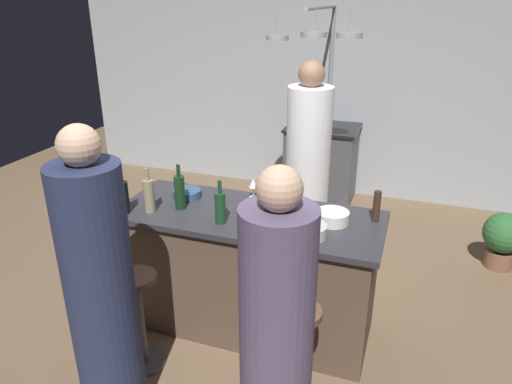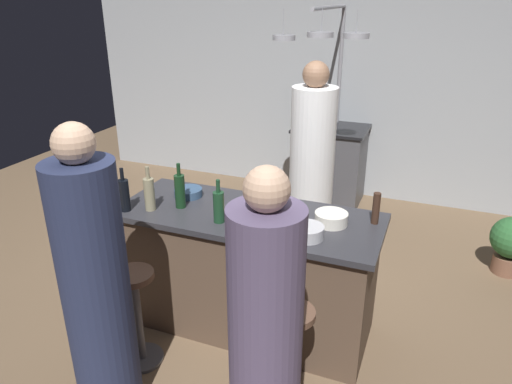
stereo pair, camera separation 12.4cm
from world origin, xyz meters
The scene contains 22 objects.
ground_plane centered at (0.00, 0.00, 0.00)m, with size 9.00×9.00×0.00m, color brown.
back_wall centered at (0.00, 2.85, 1.30)m, with size 6.40×0.16×2.60m, color #9EA3A8.
kitchen_island centered at (0.00, 0.00, 0.45)m, with size 1.80×0.72×0.90m.
stove_range centered at (0.00, 2.45, 0.45)m, with size 0.80×0.64×0.89m.
chef centered at (0.15, 1.05, 0.83)m, with size 0.38×0.38×1.79m.
bar_stool_left centered at (-0.51, -0.62, 0.38)m, with size 0.28×0.28×0.68m.
guest_left centered at (-0.48, -0.98, 0.80)m, with size 0.36×0.36×1.72m.
bar_stool_right centered at (0.51, -0.62, 0.38)m, with size 0.28×0.28×0.68m.
guest_right centered at (0.50, -1.01, 0.76)m, with size 0.35×0.35×1.64m.
overhead_pot_rack centered at (0.03, 2.01, 1.67)m, with size 0.87×1.31×2.17m.
potted_plant centered at (1.84, 1.48, 0.30)m, with size 0.36×0.36×0.52m.
cutting_board centered at (0.10, 0.07, 0.91)m, with size 0.32×0.22×0.02m, color #997047.
pepper_mill centered at (0.82, 0.17, 1.01)m, with size 0.05×0.05×0.21m, color #382319.
wine_bottle_red centered at (-0.47, -0.07, 1.02)m, with size 0.07×0.07×0.32m.
wine_bottle_dark centered at (-0.80, -0.26, 1.02)m, with size 0.07×0.07×0.31m.
wine_bottle_white centered at (-0.65, -0.18, 1.02)m, with size 0.07×0.07×0.31m.
wine_bottle_green centered at (-0.13, -0.18, 1.01)m, with size 0.07×0.07×0.29m.
wine_glass_near_right_guest centered at (-0.06, 0.27, 1.01)m, with size 0.07×0.07×0.15m.
wine_glass_by_chef centered at (0.14, -0.24, 1.01)m, with size 0.07×0.07×0.15m.
mixing_bowl_ceramic centered at (0.56, 0.06, 0.94)m, with size 0.21×0.21×0.08m, color silver.
mixing_bowl_steel centered at (0.46, -0.18, 0.94)m, with size 0.21×0.21×0.08m, color #B7B7BC.
mixing_bowl_blue centered at (-0.52, 0.12, 0.93)m, with size 0.20×0.20×0.06m, color #334C6B.
Camera 2 is at (1.11, -2.66, 2.27)m, focal length 33.21 mm.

